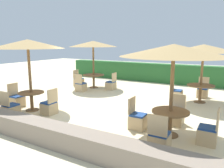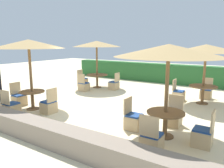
{
  "view_description": "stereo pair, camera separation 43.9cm",
  "coord_description": "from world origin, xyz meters",
  "px_view_note": "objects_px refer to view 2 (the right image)",
  "views": [
    {
      "loc": [
        4.18,
        -6.77,
        2.52
      ],
      "look_at": [
        0.0,
        0.6,
        0.9
      ],
      "focal_mm": 35.0,
      "sensor_mm": 36.0,
      "label": 1
    },
    {
      "loc": [
        4.55,
        -6.55,
        2.52
      ],
      "look_at": [
        0.0,
        0.6,
        0.9
      ],
      "focal_mm": 35.0,
      "sensor_mm": 36.0,
      "label": 2
    }
  ],
  "objects_px": {
    "round_table_front_right": "(165,118)",
    "patio_chair_front_left_south": "(11,108)",
    "parasol_front_right": "(169,51)",
    "parasol_front_left": "(29,44)",
    "patio_chair_front_right_west": "(133,120)",
    "patio_chair_back_left_east": "(114,85)",
    "patio_chair_front_left_east": "(49,106)",
    "patio_chair_front_left_west": "(19,99)",
    "patio_chair_back_right_north": "(206,93)",
    "patio_chair_front_right_east": "(203,136)",
    "parasol_back_left": "(97,44)",
    "patio_chair_back_left_west": "(83,81)",
    "patio_chair_back_right_west": "(178,95)",
    "round_table_back_left": "(97,77)",
    "patio_chair_front_right_north": "(173,117)",
    "patio_chair_front_right_south": "(151,141)",
    "patio_chair_back_left_south": "(84,86)",
    "round_table_front_left": "(32,96)",
    "parasol_back_right": "(206,49)",
    "round_table_back_right": "(203,89)"
  },
  "relations": [
    {
      "from": "parasol_front_left",
      "to": "parasol_back_right",
      "type": "bearing_deg",
      "value": 39.0
    },
    {
      "from": "patio_chair_front_left_west",
      "to": "parasol_front_right",
      "type": "bearing_deg",
      "value": 92.42
    },
    {
      "from": "parasol_back_left",
      "to": "patio_chair_front_left_west",
      "type": "height_order",
      "value": "parasol_back_left"
    },
    {
      "from": "patio_chair_front_left_west",
      "to": "patio_chair_back_right_north",
      "type": "bearing_deg",
      "value": 130.22
    },
    {
      "from": "patio_chair_back_left_west",
      "to": "parasol_front_right",
      "type": "distance_m",
      "value": 8.1
    },
    {
      "from": "parasol_front_right",
      "to": "patio_chair_back_left_west",
      "type": "bearing_deg",
      "value": 146.41
    },
    {
      "from": "patio_chair_back_right_north",
      "to": "patio_chair_front_right_west",
      "type": "bearing_deg",
      "value": 76.82
    },
    {
      "from": "patio_chair_front_right_west",
      "to": "patio_chair_front_left_west",
      "type": "bearing_deg",
      "value": -86.73
    },
    {
      "from": "patio_chair_front_left_east",
      "to": "patio_chair_front_left_south",
      "type": "relative_size",
      "value": 1.0
    },
    {
      "from": "round_table_front_left",
      "to": "patio_chair_back_left_south",
      "type": "bearing_deg",
      "value": 96.72
    },
    {
      "from": "patio_chair_front_right_south",
      "to": "patio_chair_front_right_west",
      "type": "xyz_separation_m",
      "value": [
        -0.98,
        1.01,
        0.0
      ]
    },
    {
      "from": "patio_chair_back_left_west",
      "to": "patio_chair_back_left_east",
      "type": "bearing_deg",
      "value": 91.11
    },
    {
      "from": "patio_chair_back_left_west",
      "to": "patio_chair_front_right_west",
      "type": "bearing_deg",
      "value": 52.28
    },
    {
      "from": "patio_chair_front_right_south",
      "to": "patio_chair_front_left_east",
      "type": "xyz_separation_m",
      "value": [
        -4.23,
        0.68,
        0.0
      ]
    },
    {
      "from": "patio_chair_back_right_north",
      "to": "round_table_front_right",
      "type": "xyz_separation_m",
      "value": [
        -0.2,
        -5.0,
        0.28
      ]
    },
    {
      "from": "patio_chair_back_left_south",
      "to": "patio_chair_front_left_east",
      "type": "relative_size",
      "value": 1.0
    },
    {
      "from": "patio_chair_back_left_west",
      "to": "patio_chair_back_right_west",
      "type": "bearing_deg",
      "value": 86.46
    },
    {
      "from": "patio_chair_back_right_west",
      "to": "parasol_back_left",
      "type": "height_order",
      "value": "parasol_back_left"
    },
    {
      "from": "patio_chair_front_left_east",
      "to": "patio_chair_front_right_north",
      "type": "bearing_deg",
      "value": -73.61
    },
    {
      "from": "round_table_back_left",
      "to": "patio_chair_front_right_north",
      "type": "xyz_separation_m",
      "value": [
        5.4,
        -3.41,
        -0.34
      ]
    },
    {
      "from": "patio_chair_front_right_north",
      "to": "patio_chair_front_left_east",
      "type": "distance_m",
      "value": 4.33
    },
    {
      "from": "patio_chair_front_right_south",
      "to": "patio_chair_front_left_west",
      "type": "distance_m",
      "value": 6.07
    },
    {
      "from": "patio_chair_front_left_east",
      "to": "patio_chair_front_left_south",
      "type": "height_order",
      "value": "same"
    },
    {
      "from": "round_table_front_right",
      "to": "patio_chair_front_left_south",
      "type": "height_order",
      "value": "patio_chair_front_left_south"
    },
    {
      "from": "patio_chair_front_right_west",
      "to": "parasol_front_left",
      "type": "bearing_deg",
      "value": -85.44
    },
    {
      "from": "round_table_back_left",
      "to": "patio_chair_front_right_west",
      "type": "xyz_separation_m",
      "value": [
        4.5,
        -4.31,
        -0.34
      ]
    },
    {
      "from": "parasol_front_left",
      "to": "patio_chair_front_left_west",
      "type": "bearing_deg",
      "value": 177.43
    },
    {
      "from": "round_table_back_left",
      "to": "parasol_front_left",
      "type": "relative_size",
      "value": 0.46
    },
    {
      "from": "parasol_front_right",
      "to": "round_table_front_right",
      "type": "bearing_deg",
      "value": 0.0
    },
    {
      "from": "patio_chair_back_right_north",
      "to": "patio_chair_front_right_south",
      "type": "xyz_separation_m",
      "value": [
        -0.18,
        -5.97,
        0.0
      ]
    },
    {
      "from": "patio_chair_back_left_south",
      "to": "round_table_front_left",
      "type": "distance_m",
      "value": 3.56
    },
    {
      "from": "patio_chair_back_left_south",
      "to": "parasol_front_right",
      "type": "bearing_deg",
      "value": -30.32
    },
    {
      "from": "parasol_front_left",
      "to": "patio_chair_front_right_west",
      "type": "bearing_deg",
      "value": 4.56
    },
    {
      "from": "parasol_back_left",
      "to": "patio_chair_back_left_south",
      "type": "relative_size",
      "value": 2.85
    },
    {
      "from": "round_table_back_left",
      "to": "patio_chair_front_left_south",
      "type": "relative_size",
      "value": 1.29
    },
    {
      "from": "parasol_back_right",
      "to": "round_table_front_left",
      "type": "bearing_deg",
      "value": -141.0
    },
    {
      "from": "patio_chair_front_right_east",
      "to": "patio_chair_front_left_east",
      "type": "relative_size",
      "value": 1.0
    },
    {
      "from": "patio_chair_front_left_east",
      "to": "round_table_back_right",
      "type": "bearing_deg",
      "value": -45.87
    },
    {
      "from": "patio_chair_back_left_west",
      "to": "parasol_front_left",
      "type": "height_order",
      "value": "parasol_front_left"
    },
    {
      "from": "patio_chair_back_right_north",
      "to": "parasol_back_left",
      "type": "distance_m",
      "value": 6.09
    },
    {
      "from": "parasol_back_right",
      "to": "parasol_front_left",
      "type": "relative_size",
      "value": 1.03
    },
    {
      "from": "parasol_back_left",
      "to": "patio_chair_back_left_east",
      "type": "distance_m",
      "value": 2.44
    },
    {
      "from": "parasol_front_left",
      "to": "patio_chair_back_right_west",
      "type": "bearing_deg",
      "value": 44.63
    },
    {
      "from": "patio_chair_front_right_north",
      "to": "patio_chair_front_left_west",
      "type": "relative_size",
      "value": 1.0
    },
    {
      "from": "patio_chair_back_right_north",
      "to": "round_table_front_right",
      "type": "relative_size",
      "value": 0.93
    },
    {
      "from": "patio_chair_front_left_west",
      "to": "patio_chair_front_left_south",
      "type": "bearing_deg",
      "value": 44.09
    },
    {
      "from": "patio_chair_back_right_north",
      "to": "patio_chair_front_right_east",
      "type": "relative_size",
      "value": 1.0
    },
    {
      "from": "round_table_back_left",
      "to": "patio_chair_front_right_east",
      "type": "distance_m",
      "value": 7.79
    },
    {
      "from": "patio_chair_back_left_east",
      "to": "parasol_front_right",
      "type": "relative_size",
      "value": 0.33
    },
    {
      "from": "parasol_back_right",
      "to": "patio_chair_front_right_east",
      "type": "xyz_separation_m",
      "value": [
        0.75,
        -4.04,
        -2.01
      ]
    }
  ]
}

